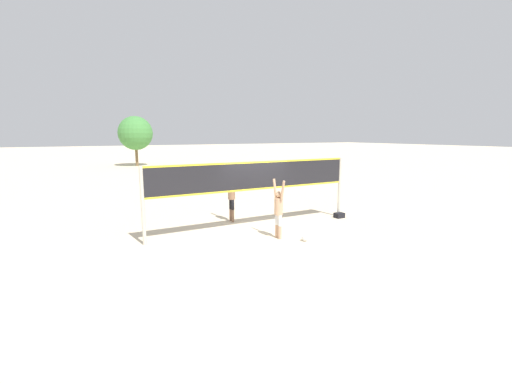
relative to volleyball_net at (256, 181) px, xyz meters
name	(u,v)px	position (x,y,z in m)	size (l,w,h in m)	color
ground_plane	(256,228)	(0.00, 0.00, -1.77)	(200.00, 200.00, 0.00)	beige
volleyball_net	(256,181)	(0.00, 0.00, 0.00)	(8.09, 0.12, 2.47)	beige
player_spiker	(279,208)	(0.07, -1.42, -0.74)	(0.28, 0.68, 1.98)	tan
player_blocker	(232,193)	(-0.36, 1.34, -0.60)	(0.28, 0.71, 2.21)	#8C664C
volleyball	(305,238)	(0.67, -2.10, -1.67)	(0.22, 0.22, 0.22)	white
gear_bag	(339,215)	(3.82, -0.24, -1.67)	(0.38, 0.30, 0.20)	black
tree_left_cluster	(135,133)	(0.66, 28.34, 1.76)	(3.63, 3.63, 5.36)	brown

